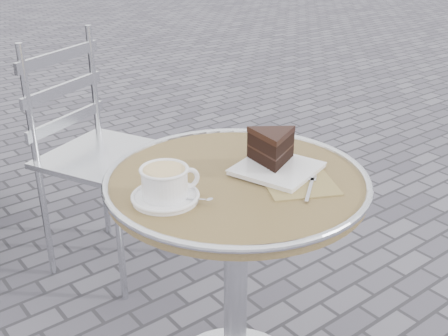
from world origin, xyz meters
TOP-DOWN VIEW (x-y plane):
  - cafe_table at (0.00, 0.00)m, footprint 0.72×0.72m
  - cappuccino_set at (-0.22, 0.01)m, footprint 0.17×0.18m
  - cake_plate_set at (0.12, -0.02)m, footprint 0.25×0.33m
  - bistro_chair at (-0.02, 0.93)m, footprint 0.57×0.57m

SIDE VIEW (x-z plane):
  - cafe_table at x=0.00m, z-range 0.20..0.94m
  - bistro_chair at x=-0.02m, z-range 0.11..1.08m
  - cappuccino_set at x=-0.22m, z-range 0.73..0.81m
  - cake_plate_set at x=0.12m, z-range 0.73..0.84m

